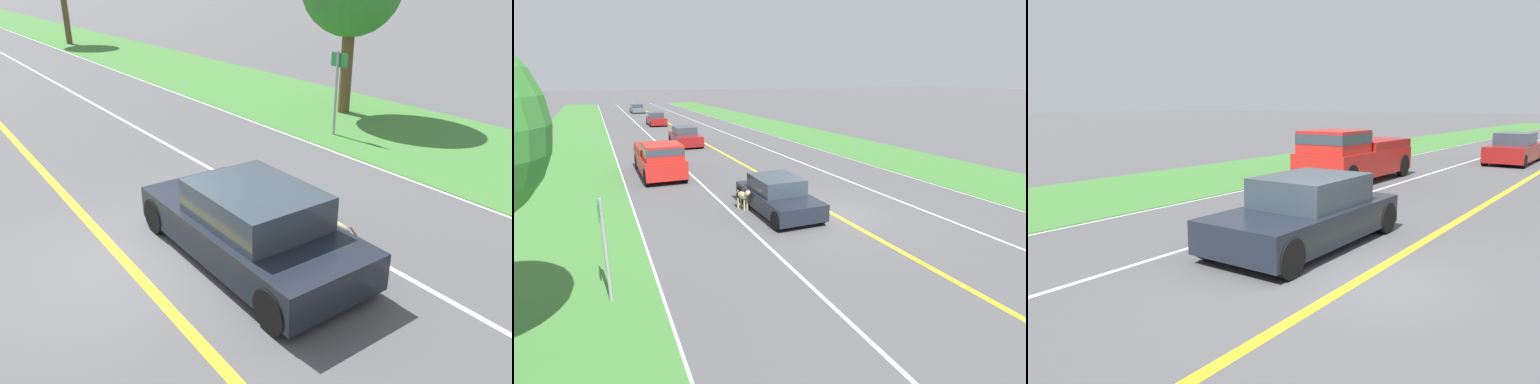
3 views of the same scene
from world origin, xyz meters
TOP-DOWN VIEW (x-y plane):
  - ground_plane at (0.00, 0.00)m, footprint 400.00×400.00m
  - centre_divider_line at (0.00, 0.00)m, footprint 0.18×160.00m
  - lane_edge_line_right at (7.00, 0.00)m, footprint 0.14×160.00m
  - lane_dash_same_dir at (3.50, 0.00)m, footprint 0.10×160.00m
  - grass_verge_right at (10.00, 0.00)m, footprint 6.00×160.00m
  - ego_car at (1.81, -1.08)m, footprint 1.94×4.45m
  - dog at (2.94, -1.83)m, footprint 0.40×1.03m
  - street_sign at (8.10, 3.40)m, footprint 0.11×0.64m

SIDE VIEW (x-z plane):
  - ground_plane at x=0.00m, z-range 0.00..0.00m
  - centre_divider_line at x=0.00m, z-range 0.00..0.01m
  - lane_edge_line_right at x=7.00m, z-range 0.00..0.01m
  - lane_dash_same_dir at x=3.50m, z-range 0.00..0.01m
  - grass_verge_right at x=10.00m, z-range 0.00..0.03m
  - dog at x=2.94m, z-range 0.12..0.97m
  - ego_car at x=1.81m, z-range -0.05..1.32m
  - street_sign at x=8.10m, z-range 0.32..2.83m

